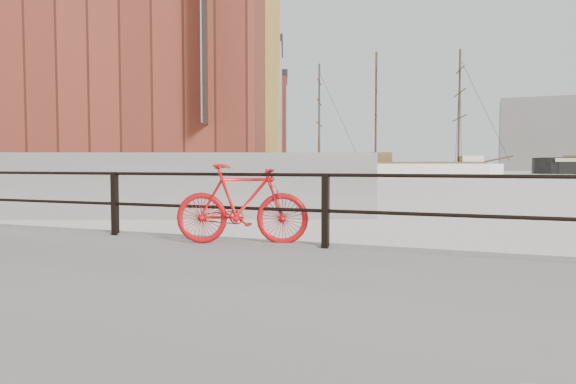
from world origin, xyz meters
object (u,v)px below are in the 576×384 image
Objects in this scene: bicycle at (242,204)px; schooner_left at (285,174)px; schooner_mid at (416,174)px; workboat_far at (202,179)px; workboat_near at (138,180)px.

bicycle is 78.71m from schooner_left.
workboat_far is (-17.42, -35.80, 0.00)m from schooner_mid.
workboat_near is (-28.14, 33.80, -0.91)m from bicycle.
workboat_near is (0.66, -39.45, 0.00)m from schooner_left.
workboat_near is 1.12× the size of workboat_far.
workboat_near is (-20.46, -42.42, 0.00)m from schooner_mid.
schooner_mid is at bearing -5.50° from schooner_left.
schooner_left is at bearing 174.86° from schooner_mid.
bicycle is 0.07× the size of schooner_left.
workboat_far is at bearing -129.09° from schooner_mid.
schooner_left reaches higher than workboat_near.
schooner_mid reaches higher than schooner_left.
schooner_mid is (-7.68, 76.22, -0.91)m from bicycle.
schooner_mid is at bearing 58.49° from workboat_near.
schooner_mid is at bearing 31.38° from workboat_far.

